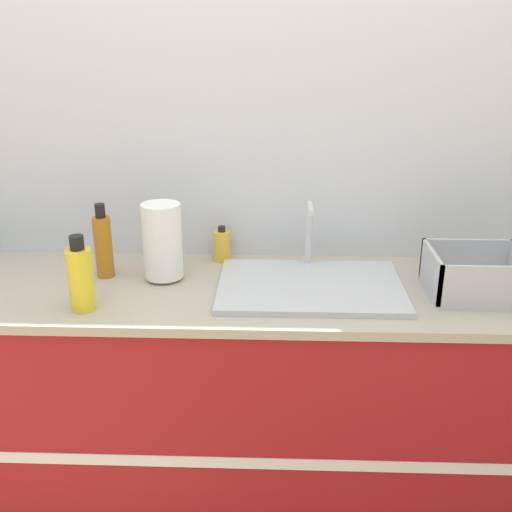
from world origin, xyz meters
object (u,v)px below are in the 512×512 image
Objects in this scene: sink at (310,284)px; bottle_yellow at (81,278)px; dish_rack at (476,279)px; bottle_amber at (103,245)px; paper_towel_roll at (163,242)px; soap_dispenser at (222,245)px.

sink reaches higher than bottle_yellow.
sink is 0.72m from bottle_yellow.
bottle_amber is (-1.22, 0.11, 0.06)m from dish_rack.
bottle_amber is at bearing 90.64° from bottle_yellow.
dish_rack is 1.23m from bottle_yellow.
bottle_yellow is at bearing -165.58° from sink.
dish_rack is at bearing -5.16° from paper_towel_roll.
bottle_yellow is at bearing -132.33° from soap_dispenser.
sink is 0.40m from soap_dispenser.
sink is 0.71m from bottle_amber.
dish_rack is (0.52, -0.03, 0.04)m from sink.
soap_dispenser is at bearing 161.99° from dish_rack.
sink is at bearing -7.42° from paper_towel_roll.
dish_rack is 1.26× the size of bottle_yellow.
paper_towel_roll is at bearing -135.33° from soap_dispenser.
dish_rack is 1.16× the size of bottle_amber.
bottle_yellow is 0.57m from soap_dispenser.
sink is at bearing -6.61° from bottle_amber.
sink is 2.33× the size of bottle_amber.
paper_towel_roll reaches higher than bottle_amber.
bottle_amber is at bearing -157.25° from soap_dispenser.
paper_towel_roll reaches higher than bottle_yellow.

